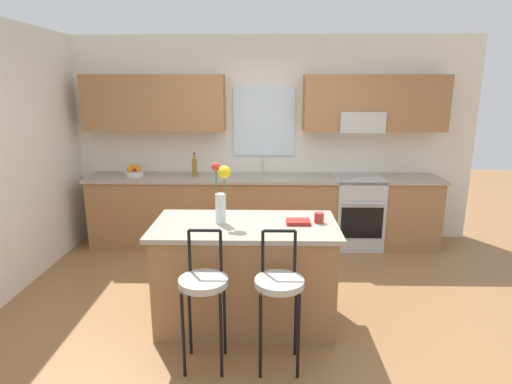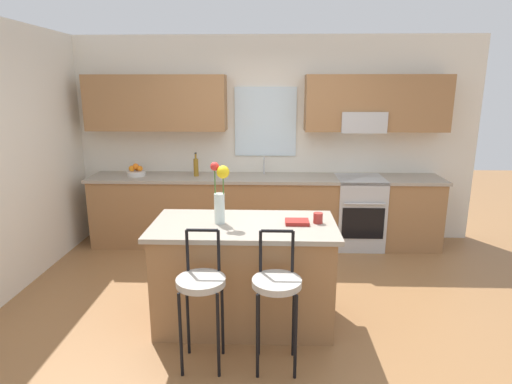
# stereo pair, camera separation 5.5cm
# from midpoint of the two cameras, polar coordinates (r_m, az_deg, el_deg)

# --- Properties ---
(ground_plane) EXTENTS (14.00, 14.00, 0.00)m
(ground_plane) POSITION_cam_midpoint_polar(r_m,az_deg,el_deg) (4.21, 1.21, -15.21)
(ground_plane) COLOR olive
(wall_left) EXTENTS (0.12, 4.60, 2.70)m
(wall_left) POSITION_cam_midpoint_polar(r_m,az_deg,el_deg) (4.80, -30.94, 3.57)
(wall_left) COLOR silver
(wall_left) RESTS_ON ground
(back_wall_assembly) EXTENTS (5.60, 0.50, 2.70)m
(back_wall_assembly) POSITION_cam_midpoint_polar(r_m,az_deg,el_deg) (5.68, 1.80, 8.55)
(back_wall_assembly) COLOR silver
(back_wall_assembly) RESTS_ON ground
(counter_run) EXTENTS (4.56, 0.64, 0.92)m
(counter_run) POSITION_cam_midpoint_polar(r_m,az_deg,el_deg) (5.60, 1.46, -2.46)
(counter_run) COLOR #996B42
(counter_run) RESTS_ON ground
(sink_faucet) EXTENTS (0.02, 0.13, 0.23)m
(sink_faucet) POSITION_cam_midpoint_polar(r_m,az_deg,el_deg) (5.61, 1.36, 3.80)
(sink_faucet) COLOR #B7BABC
(sink_faucet) RESTS_ON counter_run
(oven_range) EXTENTS (0.60, 0.64, 0.92)m
(oven_range) POSITION_cam_midpoint_polar(r_m,az_deg,el_deg) (5.71, 13.90, -2.63)
(oven_range) COLOR #B7BABC
(oven_range) RESTS_ON ground
(kitchen_island) EXTENTS (1.58, 0.82, 0.92)m
(kitchen_island) POSITION_cam_midpoint_polar(r_m,az_deg,el_deg) (3.79, -1.17, -10.85)
(kitchen_island) COLOR #996B42
(kitchen_island) RESTS_ON ground
(bar_stool_near) EXTENTS (0.36, 0.36, 1.04)m
(bar_stool_near) POSITION_cam_midpoint_polar(r_m,az_deg,el_deg) (3.18, -6.88, -12.63)
(bar_stool_near) COLOR black
(bar_stool_near) RESTS_ON ground
(bar_stool_middle) EXTENTS (0.36, 0.36, 1.04)m
(bar_stool_middle) POSITION_cam_midpoint_polar(r_m,az_deg,el_deg) (3.15, 3.32, -12.85)
(bar_stool_middle) COLOR black
(bar_stool_middle) RESTS_ON ground
(flower_vase) EXTENTS (0.16, 0.11, 0.53)m
(flower_vase) POSITION_cam_midpoint_polar(r_m,az_deg,el_deg) (3.56, -4.41, -0.00)
(flower_vase) COLOR silver
(flower_vase) RESTS_ON kitchen_island
(mug_ceramic) EXTENTS (0.08, 0.08, 0.09)m
(mug_ceramic) POSITION_cam_midpoint_polar(r_m,az_deg,el_deg) (3.66, 8.77, -3.48)
(mug_ceramic) COLOR #A52D28
(mug_ceramic) RESTS_ON kitchen_island
(cookbook) EXTENTS (0.20, 0.15, 0.03)m
(cookbook) POSITION_cam_midpoint_polar(r_m,az_deg,el_deg) (3.63, 5.98, -4.04)
(cookbook) COLOR maroon
(cookbook) RESTS_ON kitchen_island
(fruit_bowl_oranges) EXTENTS (0.24, 0.24, 0.16)m
(fruit_bowl_oranges) POSITION_cam_midpoint_polar(r_m,az_deg,el_deg) (5.75, -15.59, 2.67)
(fruit_bowl_oranges) COLOR silver
(fruit_bowl_oranges) RESTS_ON counter_run
(bottle_olive_oil) EXTENTS (0.06, 0.06, 0.31)m
(bottle_olive_oil) POSITION_cam_midpoint_polar(r_m,az_deg,el_deg) (5.55, -7.80, 3.38)
(bottle_olive_oil) COLOR olive
(bottle_olive_oil) RESTS_ON counter_run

